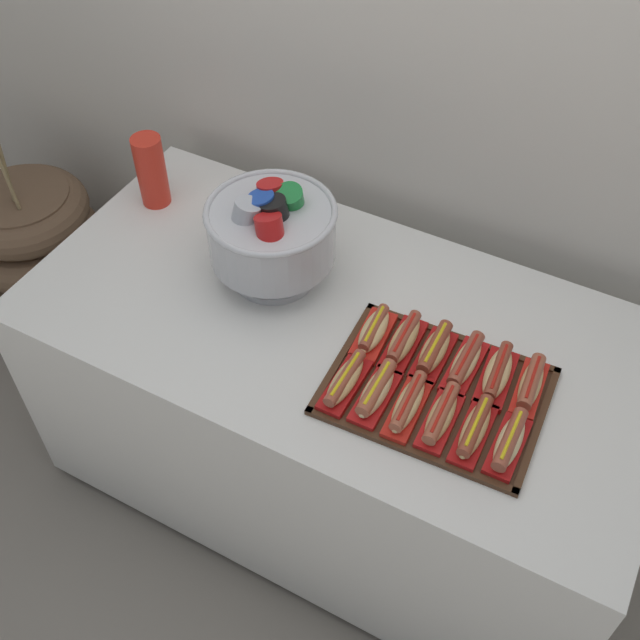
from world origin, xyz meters
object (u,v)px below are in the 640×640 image
(punch_bowl, at_px, (272,231))
(cup_stack, at_px, (151,171))
(serving_tray, at_px, (436,392))
(hot_dog_8, at_px, (434,351))
(hot_dog_1, at_px, (376,392))
(hot_dog_7, at_px, (403,341))
(hot_dog_4, at_px, (474,430))
(hot_dog_6, at_px, (374,332))
(hot_dog_3, at_px, (441,417))
(hot_dog_11, at_px, (530,386))
(hot_dog_0, at_px, (345,382))
(hot_dog_5, at_px, (509,443))
(floor_vase, at_px, (40,258))
(hot_dog_2, at_px, (408,405))
(hot_dog_10, at_px, (497,374))
(buffet_table, at_px, (337,406))
(hot_dog_9, at_px, (465,363))

(punch_bowl, height_order, cup_stack, punch_bowl)
(serving_tray, bearing_deg, hot_dog_8, 117.11)
(hot_dog_1, xyz_separation_m, hot_dog_7, (-0.01, 0.16, -0.00))
(hot_dog_4, bearing_deg, hot_dog_6, 153.85)
(hot_dog_3, relative_size, hot_dog_11, 1.00)
(hot_dog_0, relative_size, hot_dog_1, 1.01)
(hot_dog_5, xyz_separation_m, hot_dog_7, (-0.31, 0.15, 0.00))
(hot_dog_4, bearing_deg, hot_dog_1, -177.34)
(floor_vase, xyz_separation_m, hot_dog_1, (1.45, -0.34, 0.52))
(hot_dog_2, height_order, hot_dog_10, same)
(floor_vase, relative_size, hot_dog_4, 6.16)
(hot_dog_7, xyz_separation_m, punch_bowl, (-0.39, 0.08, 0.11))
(serving_tray, distance_m, hot_dog_4, 0.14)
(hot_dog_1, height_order, hot_dog_5, hot_dog_1)
(hot_dog_4, bearing_deg, hot_dog_2, -177.34)
(hot_dog_0, xyz_separation_m, hot_dog_7, (0.07, 0.17, 0.00))
(buffet_table, bearing_deg, punch_bowl, 164.96)
(hot_dog_10, bearing_deg, cup_stack, 171.00)
(hot_dog_5, distance_m, hot_dog_7, 0.34)
(serving_tray, bearing_deg, hot_dog_10, 38.92)
(hot_dog_5, bearing_deg, hot_dog_7, 153.85)
(hot_dog_5, distance_m, hot_dog_11, 0.17)
(hot_dog_7, distance_m, punch_bowl, 0.42)
(hot_dog_2, bearing_deg, hot_dog_6, 134.94)
(hot_dog_5, xyz_separation_m, punch_bowl, (-0.70, 0.23, 0.12))
(serving_tray, bearing_deg, hot_dog_3, -62.89)
(cup_stack, bearing_deg, serving_tray, -14.99)
(hot_dog_0, bearing_deg, hot_dog_7, 68.22)
(hot_dog_2, distance_m, hot_dog_10, 0.22)
(floor_vase, xyz_separation_m, cup_stack, (0.60, 0.00, 0.59))
(serving_tray, bearing_deg, hot_dog_6, 158.92)
(hot_dog_10, bearing_deg, hot_dog_4, -87.34)
(hot_dog_3, xyz_separation_m, cup_stack, (-1.00, 0.34, 0.07))
(serving_tray, relative_size, hot_dog_9, 2.83)
(hot_dog_9, distance_m, punch_bowl, 0.56)
(hot_dog_2, distance_m, cup_stack, 0.99)
(hot_dog_7, height_order, hot_dog_11, hot_dog_7)
(serving_tray, xyz_separation_m, hot_dog_8, (-0.04, 0.08, 0.03))
(hot_dog_5, xyz_separation_m, hot_dog_6, (-0.38, 0.15, -0.00))
(hot_dog_3, xyz_separation_m, punch_bowl, (-0.55, 0.23, 0.11))
(hot_dog_10, relative_size, punch_bowl, 0.55)
(hot_dog_11, bearing_deg, hot_dog_7, -177.34)
(hot_dog_4, distance_m, hot_dog_5, 0.08)
(hot_dog_7, xyz_separation_m, hot_dog_8, (0.07, 0.00, 0.00))
(buffet_table, xyz_separation_m, floor_vase, (-1.27, 0.16, -0.13))
(hot_dog_4, xyz_separation_m, hot_dog_5, (0.07, 0.00, -0.00))
(hot_dog_4, height_order, cup_stack, cup_stack)
(hot_dog_4, xyz_separation_m, hot_dog_10, (-0.01, 0.16, -0.00))
(hot_dog_5, bearing_deg, hot_dog_10, 117.11)
(hot_dog_11, bearing_deg, hot_dog_4, -111.78)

